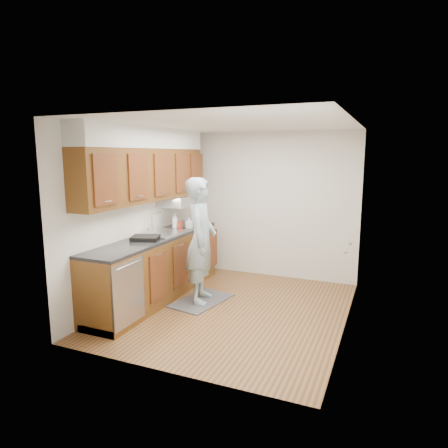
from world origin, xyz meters
name	(u,v)px	position (x,y,z in m)	size (l,w,h in m)	color
floor	(232,309)	(0.00, 0.00, 0.00)	(3.50, 3.50, 0.00)	brown
ceiling	(233,124)	(0.00, 0.00, 2.50)	(3.50, 3.50, 0.00)	white
wall_left	(138,214)	(-1.50, 0.00, 1.25)	(0.02, 3.50, 2.50)	silver
wall_right	(350,228)	(1.50, 0.00, 1.25)	(0.02, 3.50, 2.50)	silver
wall_back	(270,205)	(0.00, 1.75, 1.25)	(3.00, 0.02, 2.50)	silver
counter	(157,266)	(-1.20, 0.00, 0.49)	(0.64, 2.80, 1.30)	brown
upper_cabinets	(148,166)	(-1.33, 0.05, 1.95)	(0.47, 2.80, 1.21)	brown
closet_door	(350,242)	(1.49, 0.30, 1.02)	(0.02, 1.22, 2.05)	silver
floor_mat	(202,301)	(-0.53, 0.11, 0.01)	(0.56, 0.95, 0.02)	#605F62
person	(201,232)	(-0.53, 0.11, 1.03)	(0.71, 0.48, 2.02)	#92AAB2
soap_bottle_a	(175,221)	(-1.25, 0.64, 1.07)	(0.10, 0.10, 0.25)	white
soap_bottle_b	(189,223)	(-1.05, 0.74, 1.03)	(0.08, 0.09, 0.19)	white
soda_can	(180,225)	(-1.14, 0.61, 1.00)	(0.07, 0.07, 0.13)	#B9381F
steel_can	(184,224)	(-1.17, 0.80, 1.00)	(0.06, 0.06, 0.12)	#A5A5AA
dish_rack	(145,238)	(-1.19, -0.29, 0.97)	(0.37, 0.31, 0.06)	black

